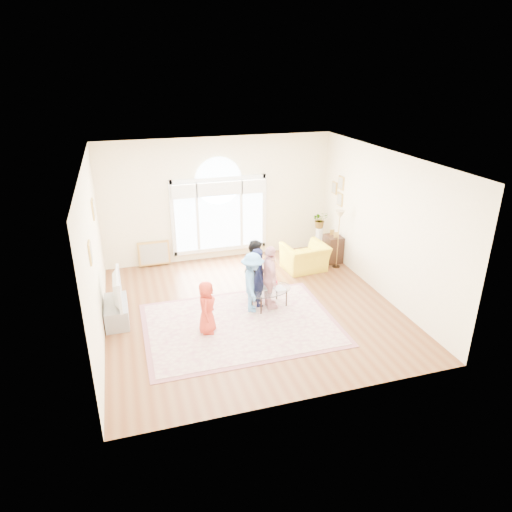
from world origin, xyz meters
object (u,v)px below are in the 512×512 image
object	(u,v)px
area_rug	(241,324)
armchair	(305,257)
tv_console	(117,312)
coffee_table	(269,290)
television	(114,289)

from	to	relation	value
area_rug	armchair	bearing A→B (deg)	43.12
tv_console	coffee_table	size ratio (longest dim) A/B	0.87
area_rug	television	world-z (taller)	television
coffee_table	armchair	distance (m)	2.16
armchair	coffee_table	bearing A→B (deg)	41.25
tv_console	armchair	world-z (taller)	armchair
area_rug	television	bearing A→B (deg)	159.87
armchair	television	bearing A→B (deg)	9.34
tv_console	armchair	bearing A→B (deg)	15.08
television	armchair	xyz separation A→B (m)	(4.60, 1.24, -0.39)
coffee_table	television	bearing A→B (deg)	158.81
area_rug	television	distance (m)	2.61
area_rug	coffee_table	world-z (taller)	coffee_table
television	armchair	world-z (taller)	television
television	armchair	bearing A→B (deg)	15.10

